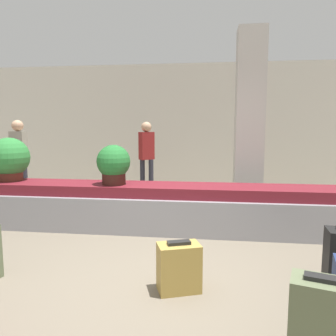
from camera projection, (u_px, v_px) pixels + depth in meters
ground_plane at (147, 280)px, 3.28m from camera, size 18.00×18.00×0.00m
back_wall at (188, 124)px, 8.92m from camera, size 18.00×0.06×3.20m
carousel at (168, 208)px, 4.87m from camera, size 8.43×0.80×0.67m
pillar at (249, 122)px, 5.79m from camera, size 0.49×0.49×3.20m
suitcase_2 at (318, 319)px, 2.13m from camera, size 0.41×0.35×0.58m
suitcase_4 at (179, 267)px, 3.04m from camera, size 0.44×0.35×0.48m
potted_plant_0 at (114, 164)px, 4.83m from camera, size 0.50×0.50×0.59m
potted_plant_2 at (9, 159)px, 5.16m from camera, size 0.62×0.62×0.68m
traveler_0 at (147, 151)px, 7.40m from camera, size 0.36×0.35×1.63m
traveler_1 at (19, 152)px, 6.84m from camera, size 0.34×0.23×1.66m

